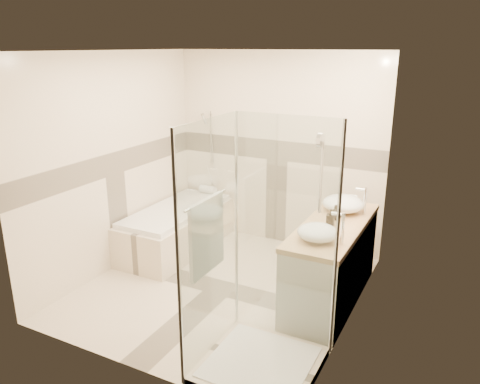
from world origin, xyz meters
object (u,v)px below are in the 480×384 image
at_px(bathtub, 177,227).
at_px(amenity_bottle_a, 330,218).
at_px(vanity, 331,262).
at_px(vessel_sink_far, 318,232).
at_px(amenity_bottle_b, 336,212).
at_px(vessel_sink_near, 343,204).
at_px(shower_enclosure, 252,308).

bearing_deg(bathtub, amenity_bottle_a, -10.94).
height_order(vanity, vessel_sink_far, vessel_sink_far).
xyz_separation_m(bathtub, amenity_bottle_b, (2.13, -0.23, 0.62)).
xyz_separation_m(vessel_sink_far, amenity_bottle_a, (0.00, 0.40, 0.01)).
bearing_deg(vanity, vessel_sink_near, 92.81).
relative_size(shower_enclosure, amenity_bottle_a, 12.12).
xyz_separation_m(vessel_sink_near, amenity_bottle_a, (0.00, -0.47, -0.00)).
height_order(shower_enclosure, amenity_bottle_b, shower_enclosure).
distance_m(vessel_sink_near, amenity_bottle_a, 0.47).
bearing_deg(vessel_sink_far, amenity_bottle_a, 90.00).
bearing_deg(shower_enclosure, vanity, 77.03).
distance_m(vanity, amenity_bottle_b, 0.52).
bearing_deg(vanity, shower_enclosure, -102.97).
bearing_deg(amenity_bottle_b, amenity_bottle_a, -90.00).
bearing_deg(vessel_sink_near, bathtub, -178.47).
bearing_deg(shower_enclosure, amenity_bottle_b, 78.90).
height_order(vanity, amenity_bottle_a, amenity_bottle_a).
height_order(vessel_sink_far, amenity_bottle_b, amenity_bottle_b).
height_order(vanity, amenity_bottle_b, amenity_bottle_b).
distance_m(vessel_sink_far, amenity_bottle_b, 0.58).
distance_m(bathtub, vessel_sink_far, 2.36).
bearing_deg(vanity, vessel_sink_far, -92.47).
distance_m(bathtub, shower_enclosure, 2.47).
relative_size(vanity, vessel_sink_near, 3.71).
bearing_deg(amenity_bottle_a, vessel_sink_near, 90.00).
xyz_separation_m(bathtub, vessel_sink_near, (2.13, 0.06, 0.63)).
relative_size(shower_enclosure, vessel_sink_near, 4.68).
xyz_separation_m(shower_enclosure, amenity_bottle_a, (0.27, 1.21, 0.43)).
xyz_separation_m(vessel_sink_near, amenity_bottle_b, (0.00, -0.29, -0.01)).
relative_size(vessel_sink_near, amenity_bottle_b, 2.76).
bearing_deg(amenity_bottle_b, vessel_sink_near, 90.00).
relative_size(vessel_sink_near, vessel_sink_far, 1.17).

